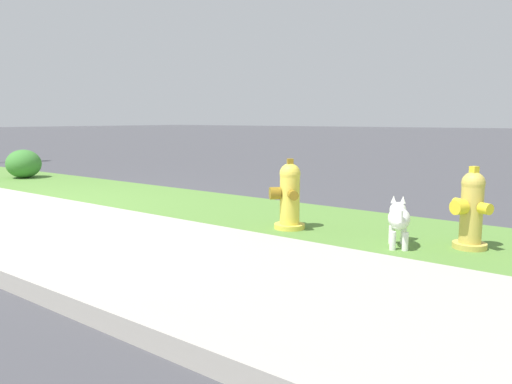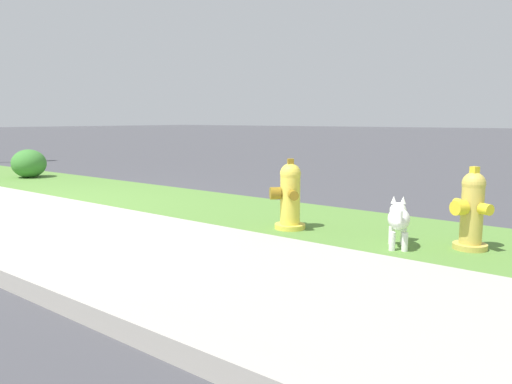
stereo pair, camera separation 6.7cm
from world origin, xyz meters
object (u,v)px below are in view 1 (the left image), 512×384
Objects in this scene: fire_hydrant_near_corner at (471,210)px; shrub_bush_mid_verge at (24,164)px; small_white_dog at (399,218)px; fire_hydrant_across_street at (289,196)px.

fire_hydrant_near_corner reaches higher than shrub_bush_mid_verge.
fire_hydrant_near_corner is 7.78m from shrub_bush_mid_verge.
fire_hydrant_near_corner is 0.58m from small_white_dog.
fire_hydrant_across_street is at bearing 38.08° from fire_hydrant_near_corner.
fire_hydrant_near_corner reaches higher than small_white_dog.
fire_hydrant_across_street is 1.11m from small_white_dog.
fire_hydrant_near_corner is at bearing -125.85° from fire_hydrant_across_street.
fire_hydrant_across_street is (-1.60, -0.28, 0.00)m from fire_hydrant_near_corner.
shrub_bush_mid_verge is at bearing 60.80° from small_white_dog.
fire_hydrant_across_street is at bearing -5.47° from shrub_bush_mid_verge.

